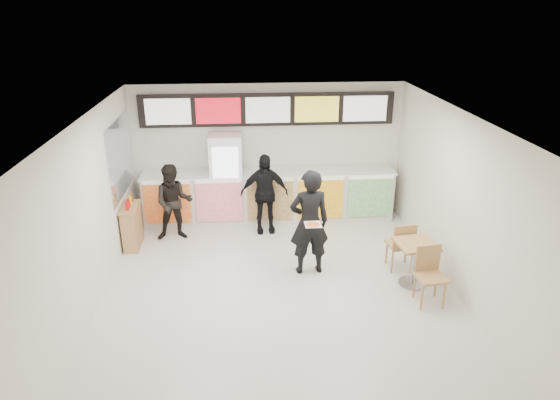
{
  "coord_description": "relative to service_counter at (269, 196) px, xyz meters",
  "views": [
    {
      "loc": [
        -0.57,
        -7.28,
        4.65
      ],
      "look_at": [
        0.09,
        1.2,
        1.23
      ],
      "focal_mm": 32.0,
      "sensor_mm": 36.0,
      "label": 1
    }
  ],
  "objects": [
    {
      "name": "drinks_fridge",
      "position": [
        -0.93,
        0.02,
        0.43
      ],
      "size": [
        0.7,
        0.67,
        2.0
      ],
      "color": "white",
      "rests_on": "floor"
    },
    {
      "name": "menu_board",
      "position": [
        0.0,
        0.32,
        1.88
      ],
      "size": [
        5.5,
        0.14,
        0.7
      ],
      "color": "black",
      "rests_on": "wall_back"
    },
    {
      "name": "customer_mid",
      "position": [
        -0.14,
        -0.6,
        0.29
      ],
      "size": [
        1.03,
        0.48,
        1.72
      ],
      "primitive_type": "imported",
      "rotation": [
        0.0,
        0.0,
        0.06
      ],
      "color": "black",
      "rests_on": "floor"
    },
    {
      "name": "ceiling",
      "position": [
        -0.0,
        -3.09,
        2.43
      ],
      "size": [
        7.0,
        7.0,
        0.0
      ],
      "primitive_type": "plane",
      "rotation": [
        3.14,
        0.0,
        0.0
      ],
      "color": "white",
      "rests_on": "wall_back"
    },
    {
      "name": "mirror_panel",
      "position": [
        -2.99,
        -0.64,
        1.18
      ],
      "size": [
        0.01,
        2.0,
        1.5
      ],
      "primitive_type": "cube",
      "color": "#B2B7BF",
      "rests_on": "wall_left"
    },
    {
      "name": "condiment_ledge",
      "position": [
        -2.82,
        -1.11,
        -0.13
      ],
      "size": [
        0.31,
        0.78,
        1.04
      ],
      "color": "tan",
      "rests_on": "floor"
    },
    {
      "name": "pizza_slice",
      "position": [
        0.57,
        -2.84,
        0.58
      ],
      "size": [
        0.36,
        0.36,
        0.02
      ],
      "color": "beige",
      "rests_on": "customer_main"
    },
    {
      "name": "customer_main",
      "position": [
        0.57,
        -2.39,
        0.41
      ],
      "size": [
        0.76,
        0.54,
        1.96
      ],
      "primitive_type": "imported",
      "rotation": [
        0.0,
        0.0,
        3.24
      ],
      "color": "black",
      "rests_on": "floor"
    },
    {
      "name": "cafe_table",
      "position": [
        2.34,
        -2.99,
        -0.01
      ],
      "size": [
        0.72,
        1.68,
        0.96
      ],
      "rotation": [
        0.0,
        0.0,
        0.12
      ],
      "color": "tan",
      "rests_on": "floor"
    },
    {
      "name": "wall_right",
      "position": [
        3.0,
        -3.09,
        0.93
      ],
      "size": [
        0.0,
        7.0,
        7.0
      ],
      "primitive_type": "plane",
      "rotation": [
        1.57,
        0.0,
        -1.57
      ],
      "color": "silver",
      "rests_on": "floor"
    },
    {
      "name": "wall_left",
      "position": [
        -3.0,
        -3.09,
        0.93
      ],
      "size": [
        0.0,
        7.0,
        7.0
      ],
      "primitive_type": "plane",
      "rotation": [
        1.57,
        0.0,
        1.57
      ],
      "color": "silver",
      "rests_on": "floor"
    },
    {
      "name": "service_counter",
      "position": [
        0.0,
        0.0,
        0.0
      ],
      "size": [
        5.56,
        0.77,
        1.14
      ],
      "color": "silver",
      "rests_on": "floor"
    },
    {
      "name": "floor",
      "position": [
        -0.0,
        -3.09,
        -0.57
      ],
      "size": [
        7.0,
        7.0,
        0.0
      ],
      "primitive_type": "plane",
      "color": "beige",
      "rests_on": "ground"
    },
    {
      "name": "wall_back",
      "position": [
        -0.0,
        0.41,
        0.93
      ],
      "size": [
        6.0,
        0.0,
        6.0
      ],
      "primitive_type": "plane",
      "rotation": [
        1.57,
        0.0,
        0.0
      ],
      "color": "silver",
      "rests_on": "floor"
    },
    {
      "name": "customer_left",
      "position": [
        -2.0,
        -0.81,
        0.23
      ],
      "size": [
        0.82,
        0.67,
        1.61
      ],
      "primitive_type": "imported",
      "rotation": [
        0.0,
        0.0,
        0.08
      ],
      "color": "black",
      "rests_on": "floor"
    }
  ]
}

